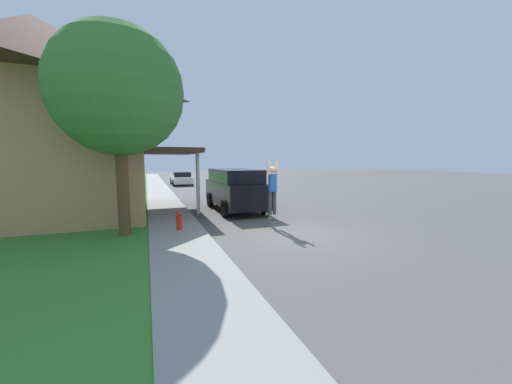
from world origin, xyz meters
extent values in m
plane|color=#54514F|center=(0.00, 0.00, 0.00)|extent=(120.00, 120.00, 0.00)
cube|color=#387F2D|center=(-8.00, 6.00, 0.04)|extent=(10.00, 80.00, 0.08)
cube|color=gray|center=(-3.60, 6.00, 0.05)|extent=(1.80, 80.00, 0.10)
cube|color=tan|center=(-8.59, 6.26, 2.69)|extent=(8.02, 7.54, 5.22)
pyramid|color=#4C3328|center=(-8.59, 6.26, 6.79)|extent=(8.82, 8.34, 2.99)
cube|color=#4C3328|center=(-3.48, 6.26, 2.88)|extent=(2.60, 5.28, 0.20)
cylinder|color=silver|center=(-2.38, 4.38, 1.43)|extent=(0.16, 0.16, 2.70)
cylinder|color=brown|center=(-5.20, 1.52, 1.77)|extent=(0.36, 0.36, 3.37)
sphere|color=#38752D|center=(-5.20, 1.52, 4.53)|extent=(3.89, 3.89, 3.89)
cube|color=black|center=(-0.46, 5.01, 0.87)|extent=(1.93, 4.93, 1.08)
cube|color=black|center=(-0.46, 5.13, 1.71)|extent=(1.78, 3.84, 0.61)
cylinder|color=black|center=(-1.39, 6.53, 0.38)|extent=(0.24, 0.76, 0.76)
cylinder|color=black|center=(0.46, 6.53, 0.38)|extent=(0.24, 0.76, 0.76)
cylinder|color=black|center=(-1.39, 3.48, 0.38)|extent=(0.24, 0.76, 0.76)
cylinder|color=black|center=(0.46, 3.48, 0.38)|extent=(0.24, 0.76, 0.76)
cube|color=silver|center=(-1.20, 21.34, 0.53)|extent=(1.83, 4.28, 0.63)
cube|color=black|center=(-1.20, 21.23, 1.08)|extent=(1.61, 2.22, 0.47)
cylinder|color=black|center=(-2.09, 22.62, 0.31)|extent=(0.20, 0.62, 0.62)
cylinder|color=black|center=(-0.32, 22.62, 0.31)|extent=(0.20, 0.62, 0.62)
cylinder|color=black|center=(-2.09, 20.05, 0.31)|extent=(0.20, 0.62, 0.62)
cylinder|color=black|center=(-0.32, 20.05, 0.31)|extent=(0.20, 0.62, 0.62)
cylinder|color=#38383D|center=(-0.36, 1.03, 0.91)|extent=(0.13, 0.13, 0.83)
cylinder|color=#38383D|center=(-0.19, 1.03, 0.91)|extent=(0.13, 0.13, 0.83)
cube|color=#1E4C93|center=(-0.28, 1.03, 1.64)|extent=(0.25, 0.20, 0.64)
sphere|color=tan|center=(-0.28, 1.03, 2.12)|extent=(0.23, 0.23, 0.23)
cylinder|color=tan|center=(-0.44, 1.03, 2.19)|extent=(0.09, 0.09, 0.57)
cylinder|color=tan|center=(-0.12, 1.03, 2.19)|extent=(0.09, 0.09, 0.57)
cube|color=#337F3D|center=(-0.30, 1.07, 0.37)|extent=(0.22, 0.83, 0.25)
cylinder|color=silver|center=(-0.38, 1.34, 0.44)|extent=(0.03, 0.06, 0.06)
cylinder|color=silver|center=(-0.27, 1.34, 0.28)|extent=(0.03, 0.06, 0.06)
cylinder|color=silver|center=(-0.44, 0.82, 0.40)|extent=(0.03, 0.06, 0.06)
cylinder|color=silver|center=(-0.33, 0.82, 0.24)|extent=(0.03, 0.06, 0.06)
cylinder|color=red|center=(-3.52, 1.49, 0.34)|extent=(0.20, 0.20, 0.48)
sphere|color=red|center=(-3.52, 1.49, 0.65)|extent=(0.18, 0.18, 0.18)
camera|label=1|loc=(-4.49, -8.28, 2.43)|focal=20.00mm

